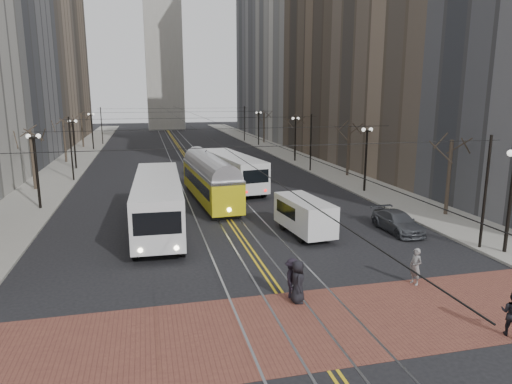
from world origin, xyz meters
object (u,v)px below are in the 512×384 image
cargo_van (304,217)px  sedan_silver (229,159)px  pedestrian_b (416,266)px  transit_bus (158,204)px  rear_bus (232,172)px  streetcar (210,184)px  sedan_parked (398,222)px  sedan_grey (247,178)px  pedestrian_a (298,282)px  pedestrian_d (292,278)px

cargo_van → sedan_silver: size_ratio=1.29×
cargo_van → pedestrian_b: bearing=-79.9°
transit_bus → rear_bus: 14.22m
pedestrian_b → sedan_silver: bearing=168.7°
sedan_silver → transit_bus: bearing=-109.5°
sedan_silver → streetcar: bearing=-104.5°
transit_bus → streetcar: bearing=59.5°
transit_bus → rear_bus: (7.29, 12.20, -0.13)m
streetcar → sedan_parked: 15.55m
sedan_silver → sedan_parked: sedan_silver is taller
cargo_van → sedan_grey: 16.87m
sedan_grey → pedestrian_a: bearing=-92.9°
cargo_van → sedan_grey: size_ratio=1.35×
streetcar → rear_bus: size_ratio=1.07×
pedestrian_b → pedestrian_d: (-6.07, 0.00, 0.02)m
pedestrian_d → sedan_silver: bearing=16.6°
rear_bus → pedestrian_b: bearing=-88.4°
cargo_van → pedestrian_a: bearing=-117.1°
rear_bus → sedan_silver: size_ratio=2.99×
transit_bus → rear_bus: transit_bus is taller
sedan_parked → transit_bus: bearing=163.2°
rear_bus → sedan_parked: size_ratio=2.69×
sedan_grey → transit_bus: bearing=-119.1°
transit_bus → pedestrian_b: (11.39, -12.11, -0.83)m
pedestrian_a → pedestrian_d: bearing=23.6°
sedan_parked → pedestrian_a: bearing=-140.1°
streetcar → pedestrian_d: streetcar is taller
streetcar → sedan_silver: streetcar is taller
pedestrian_a → pedestrian_d: pedestrian_a is taller
sedan_silver → pedestrian_b: size_ratio=2.33×
sedan_parked → pedestrian_b: pedestrian_b is taller
sedan_grey → rear_bus: bearing=-141.0°
transit_bus → pedestrian_b: 16.64m
pedestrian_d → cargo_van: bearing=0.2°
sedan_silver → rear_bus: bearing=-99.1°
rear_bus → pedestrian_b: rear_bus is taller
sedan_parked → cargo_van: bearing=172.0°
streetcar → cargo_van: (4.50, -10.53, -0.37)m
streetcar → pedestrian_a: bearing=-90.7°
pedestrian_d → transit_bus: bearing=46.8°
cargo_van → sedan_parked: 6.21m
sedan_parked → pedestrian_a: size_ratio=2.42×
sedan_silver → pedestrian_d: bearing=-96.2°
pedestrian_b → pedestrian_d: pedestrian_d is taller
transit_bus → sedan_grey: (8.93, 13.32, -1.06)m
transit_bus → sedan_grey: 16.07m
sedan_silver → pedestrian_b: bearing=-87.4°
streetcar → pedestrian_a: streetcar is taller
streetcar → pedestrian_b: size_ratio=7.43×
transit_bus → pedestrian_d: bearing=-64.4°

